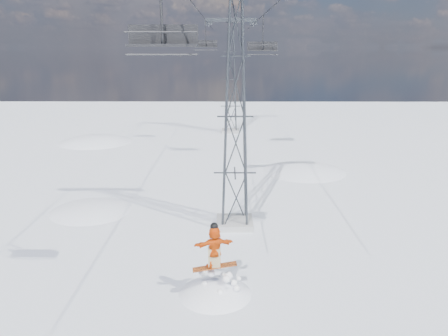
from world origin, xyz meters
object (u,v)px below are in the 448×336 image
at_px(lift_tower_near, 235,117).
at_px(lift_chair_near, 163,38).
at_px(snowboarder_jump, 215,333).
at_px(lift_tower_far, 231,80).

distance_m(lift_tower_near, lift_chair_near, 8.65).
distance_m(lift_tower_near, snowboarder_jump, 9.55).
bearing_deg(lift_tower_far, lift_tower_near, -90.00).
distance_m(lift_tower_far, lift_chair_near, 32.89).
height_order(lift_tower_near, snowboarder_jump, lift_tower_near).
distance_m(lift_tower_far, snowboarder_jump, 32.13).
xyz_separation_m(lift_tower_near, snowboarder_jump, (-0.81, -6.32, -7.11)).
height_order(lift_tower_near, lift_tower_far, same).
relative_size(lift_tower_near, snowboarder_jump, 1.67).
distance_m(lift_tower_near, lift_tower_far, 25.00).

